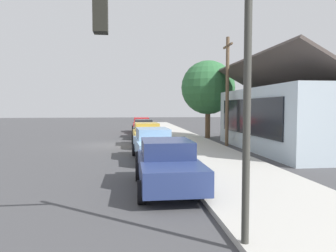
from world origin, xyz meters
The scene contains 12 objects.
ground_plane centered at (0.00, 0.00, 0.00)m, with size 120.00×120.00×0.00m, color #424244.
sidewalk_curb centered at (0.00, 5.60, 0.08)m, with size 60.00×4.20×0.16m, color #B2AFA8.
car_cherry centered at (-11.07, 2.73, 0.82)m, with size 4.75×2.01×1.59m.
car_charcoal centered at (-5.22, 2.72, 0.82)m, with size 4.88×2.14×1.59m.
car_mustard centered at (0.74, 2.67, 0.81)m, with size 4.45×2.14×1.59m.
car_skyblue centered at (6.43, 2.69, 0.82)m, with size 4.80×2.21×1.59m.
car_navy centered at (12.27, 2.71, 0.82)m, with size 4.48×2.08×1.59m.
storefront_building centered at (3.87, 11.98, 2.07)m, with size 12.11×6.90×5.73m.
shade_tree centered at (-4.14, 8.23, 4.37)m, with size 4.63×4.63×6.71m.
traffic_light_main centered at (16.89, 2.54, 3.49)m, with size 0.37×2.79×5.20m.
utility_pole_wooden centered at (1.34, 8.20, 3.93)m, with size 1.80×0.24×7.50m.
fire_hydrant_red centered at (-4.23, 4.20, 0.50)m, with size 0.22×0.22×0.71m.
Camera 1 is at (22.37, 1.48, 2.70)m, focal length 33.41 mm.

